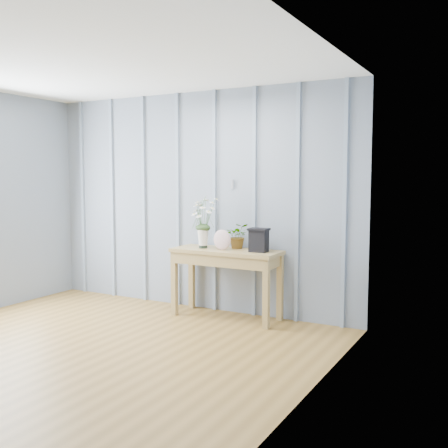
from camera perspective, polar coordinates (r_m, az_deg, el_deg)
The scene contains 7 objects.
ground at distance 4.60m, azimuth -18.36°, elevation -14.57°, with size 4.50×4.50×0.00m, color brown.
room_shell at distance 5.02m, azimuth -11.24°, elevation 10.26°, with size 4.00×4.50×2.50m.
sideboard at distance 5.67m, azimuth 0.24°, elevation -3.93°, with size 1.20×0.45×0.75m.
daisy_vase at distance 5.72m, azimuth -2.30°, elevation 0.98°, with size 0.41×0.31×0.58m.
spider_plant at distance 5.72m, azimuth 1.54°, elevation -1.30°, with size 0.25×0.22×0.28m, color #213B1A.
felt_disc_vessel at distance 5.60m, azimuth -0.21°, elevation -1.74°, with size 0.22×0.06×0.22m, color #955566.
carved_box at distance 5.46m, azimuth 3.81°, elevation -1.73°, with size 0.21×0.17×0.25m.
Camera 1 is at (3.20, -2.93, 1.54)m, focal length 42.00 mm.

